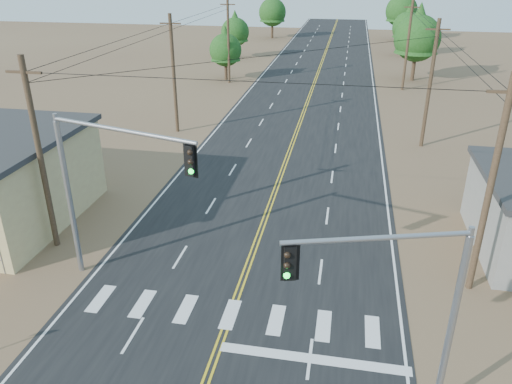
# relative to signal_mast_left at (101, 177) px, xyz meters

# --- Properties ---
(road) EXTENTS (15.00, 200.00, 0.02)m
(road) POSITION_rel_signal_mast_left_xyz_m (5.94, 20.60, -5.41)
(road) COLOR black
(road) RESTS_ON ground
(utility_pole_left_near) EXTENTS (1.80, 0.30, 10.00)m
(utility_pole_left_near) POSITION_rel_signal_mast_left_xyz_m (-4.56, 2.60, -0.31)
(utility_pole_left_near) COLOR #4C3826
(utility_pole_left_near) RESTS_ON ground
(utility_pole_left_mid) EXTENTS (1.80, 0.30, 10.00)m
(utility_pole_left_mid) POSITION_rel_signal_mast_left_xyz_m (-4.56, 22.60, -0.31)
(utility_pole_left_mid) COLOR #4C3826
(utility_pole_left_mid) RESTS_ON ground
(utility_pole_left_far) EXTENTS (1.80, 0.30, 10.00)m
(utility_pole_left_far) POSITION_rel_signal_mast_left_xyz_m (-4.56, 42.60, -0.31)
(utility_pole_left_far) COLOR #4C3826
(utility_pole_left_far) RESTS_ON ground
(utility_pole_right_near) EXTENTS (1.80, 0.30, 10.00)m
(utility_pole_right_near) POSITION_rel_signal_mast_left_xyz_m (16.44, 2.60, -0.31)
(utility_pole_right_near) COLOR #4C3826
(utility_pole_right_near) RESTS_ON ground
(utility_pole_right_mid) EXTENTS (1.80, 0.30, 10.00)m
(utility_pole_right_mid) POSITION_rel_signal_mast_left_xyz_m (16.44, 22.60, -0.31)
(utility_pole_right_mid) COLOR #4C3826
(utility_pole_right_mid) RESTS_ON ground
(utility_pole_right_far) EXTENTS (1.80, 0.30, 10.00)m
(utility_pole_right_far) POSITION_rel_signal_mast_left_xyz_m (16.44, 42.60, -0.31)
(utility_pole_right_far) COLOR #4C3826
(utility_pole_right_far) RESTS_ON ground
(signal_mast_left) EXTENTS (7.06, 2.34, 7.94)m
(signal_mast_left) POSITION_rel_signal_mast_left_xyz_m (0.00, 0.00, 0.00)
(signal_mast_left) COLOR gray
(signal_mast_left) RESTS_ON ground
(signal_mast_right) EXTENTS (5.40, 1.87, 7.02)m
(signal_mast_right) POSITION_rel_signal_mast_left_xyz_m (12.41, -5.35, -0.69)
(signal_mast_right) COLOR gray
(signal_mast_right) RESTS_ON ground
(tree_left_near) EXTENTS (4.02, 4.02, 6.71)m
(tree_left_near) POSITION_rel_signal_mast_left_xyz_m (-5.37, 44.28, -1.32)
(tree_left_near) COLOR #3F2D1E
(tree_left_near) RESTS_ON ground
(tree_left_mid) EXTENTS (4.30, 4.30, 7.17)m
(tree_left_mid) POSITION_rel_signal_mast_left_xyz_m (-7.63, 59.72, -1.04)
(tree_left_mid) COLOR #3F2D1E
(tree_left_mid) RESTS_ON ground
(tree_left_far) EXTENTS (5.25, 5.25, 8.75)m
(tree_left_far) POSITION_rel_signal_mast_left_xyz_m (-5.45, 82.88, -0.07)
(tree_left_far) COLOR #3F2D1E
(tree_left_far) RESTS_ON ground
(tree_right_near) EXTENTS (5.67, 5.67, 9.44)m
(tree_right_near) POSITION_rel_signal_mast_left_xyz_m (18.06, 48.15, 0.35)
(tree_right_near) COLOR #3F2D1E
(tree_right_near) RESTS_ON ground
(tree_right_mid) EXTENTS (4.73, 4.73, 7.89)m
(tree_right_mid) POSITION_rel_signal_mast_left_xyz_m (18.60, 66.88, -0.60)
(tree_right_mid) COLOR #3F2D1E
(tree_right_mid) RESTS_ON ground
(tree_right_far) EXTENTS (5.84, 5.84, 9.73)m
(tree_right_far) POSITION_rel_signal_mast_left_xyz_m (18.84, 84.28, 0.53)
(tree_right_far) COLOR #3F2D1E
(tree_right_far) RESTS_ON ground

